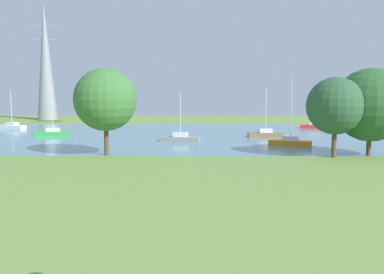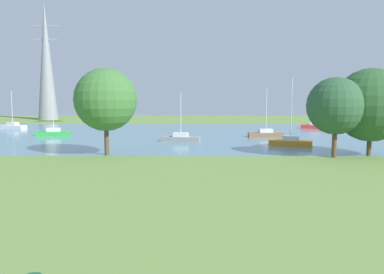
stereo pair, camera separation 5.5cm
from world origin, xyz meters
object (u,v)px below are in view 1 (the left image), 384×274
sailboat_red (315,126)px  tree_west_near (105,100)px  electricity_pylon (46,62)px  sailboat_orange (290,142)px  sailboat_white (12,126)px  sailboat_brown (265,134)px  sailboat_green (53,133)px  tree_west_far (335,106)px  tree_mid_shore (371,105)px  sailboat_gray (180,138)px

sailboat_red → tree_west_near: bearing=-134.0°
electricity_pylon → sailboat_orange: bearing=-45.8°
sailboat_red → sailboat_orange: (-9.56, -22.96, 0.02)m
sailboat_white → sailboat_red: bearing=1.2°
tree_west_near → electricity_pylon: (-25.38, 53.43, 7.79)m
sailboat_red → sailboat_brown: (-10.78, -13.57, 0.01)m
tree_west_near → electricity_pylon: bearing=115.4°
tree_west_near → electricity_pylon: size_ratio=0.32×
sailboat_white → sailboat_orange: 47.41m
sailboat_green → sailboat_brown: sailboat_green is taller
sailboat_white → tree_west_far: bearing=-34.4°
sailboat_red → sailboat_orange: size_ratio=0.80×
sailboat_orange → tree_mid_shore: bearing=-51.4°
sailboat_gray → sailboat_orange: sailboat_orange is taller
sailboat_orange → electricity_pylon: size_ratio=0.29×
sailboat_green → tree_mid_shore: size_ratio=0.83×
sailboat_gray → tree_mid_shore: tree_mid_shore is taller
sailboat_red → sailboat_white: size_ratio=0.95×
sailboat_red → sailboat_white: 51.64m
electricity_pylon → tree_west_near: bearing=-64.6°
electricity_pylon → sailboat_brown: bearing=-40.1°
sailboat_gray → sailboat_white: (-29.29, 17.90, 0.00)m
sailboat_green → tree_mid_shore: tree_mid_shore is taller
sailboat_gray → sailboat_orange: 13.38m
tree_mid_shore → electricity_pylon: size_ratio=0.32×
sailboat_gray → tree_mid_shore: bearing=-31.2°
sailboat_brown → sailboat_white: bearing=163.0°
sailboat_white → sailboat_brown: bearing=-17.0°
tree_west_near → tree_west_far: (21.67, -1.16, -0.56)m
sailboat_brown → tree_west_near: size_ratio=0.79×
sailboat_brown → tree_west_near: tree_west_near is taller
sailboat_green → sailboat_red: bearing=16.8°
tree_west_near → tree_mid_shore: tree_west_near is taller
sailboat_brown → sailboat_orange: sailboat_orange is taller
sailboat_white → tree_west_far: tree_west_far is taller
sailboat_green → sailboat_red: (40.68, 12.28, -0.01)m
sailboat_green → sailboat_white: 15.64m
sailboat_white → sailboat_orange: (42.07, -21.86, 0.02)m
sailboat_gray → sailboat_white: size_ratio=0.93×
sailboat_brown → tree_west_far: 18.61m
sailboat_orange → tree_west_far: 9.69m
sailboat_brown → tree_west_far: size_ratio=0.89×
sailboat_red → tree_west_far: size_ratio=0.82×
sailboat_gray → sailboat_green: bearing=159.9°
tree_west_near → tree_west_far: tree_west_near is taller
sailboat_red → sailboat_brown: size_ratio=0.92×
tree_west_far → electricity_pylon: size_ratio=0.29×
sailboat_gray → tree_west_far: 19.84m
sailboat_gray → tree_west_near: tree_west_near is taller
tree_mid_shore → electricity_pylon: 74.23m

